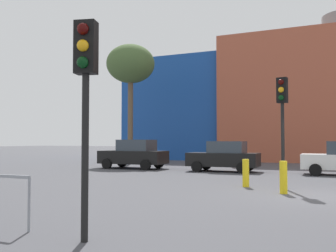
{
  "coord_description": "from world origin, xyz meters",
  "views": [
    {
      "loc": [
        0.3,
        -12.29,
        1.66
      ],
      "look_at": [
        -7.66,
        6.06,
        2.48
      ],
      "focal_mm": 40.17,
      "sensor_mm": 36.0,
      "label": 1
    }
  ],
  "objects_px": {
    "parked_car_1": "(224,156)",
    "traffic_light_near_left": "(85,78)",
    "traffic_light_island": "(282,107)",
    "bollard_yellow_1": "(283,177)",
    "parked_car_0": "(134,154)",
    "bollard_yellow_2": "(246,173)",
    "bare_tree_0": "(131,65)"
  },
  "relations": [
    {
      "from": "parked_car_1",
      "to": "traffic_light_near_left",
      "type": "bearing_deg",
      "value": 96.2
    },
    {
      "from": "traffic_light_island",
      "to": "bollard_yellow_1",
      "type": "xyz_separation_m",
      "value": [
        0.16,
        -1.32,
        -2.37
      ]
    },
    {
      "from": "parked_car_0",
      "to": "traffic_light_island",
      "type": "distance_m",
      "value": 11.66
    },
    {
      "from": "parked_car_0",
      "to": "bollard_yellow_2",
      "type": "distance_m",
      "value": 10.43
    },
    {
      "from": "traffic_light_near_left",
      "to": "bare_tree_0",
      "type": "distance_m",
      "value": 22.7
    },
    {
      "from": "parked_car_0",
      "to": "bollard_yellow_2",
      "type": "height_order",
      "value": "parked_car_0"
    },
    {
      "from": "traffic_light_near_left",
      "to": "bollard_yellow_2",
      "type": "height_order",
      "value": "traffic_light_near_left"
    },
    {
      "from": "traffic_light_island",
      "to": "bollard_yellow_1",
      "type": "relative_size",
      "value": 3.79
    },
    {
      "from": "parked_car_1",
      "to": "traffic_light_island",
      "type": "height_order",
      "value": "traffic_light_island"
    },
    {
      "from": "bare_tree_0",
      "to": "bollard_yellow_1",
      "type": "bearing_deg",
      "value": -44.91
    },
    {
      "from": "traffic_light_island",
      "to": "bare_tree_0",
      "type": "height_order",
      "value": "bare_tree_0"
    },
    {
      "from": "bollard_yellow_1",
      "to": "bollard_yellow_2",
      "type": "distance_m",
      "value": 1.98
    },
    {
      "from": "traffic_light_near_left",
      "to": "traffic_light_island",
      "type": "xyz_separation_m",
      "value": [
        2.21,
        8.57,
        0.17
      ]
    },
    {
      "from": "parked_car_0",
      "to": "bollard_yellow_2",
      "type": "bearing_deg",
      "value": 141.61
    },
    {
      "from": "traffic_light_near_left",
      "to": "bare_tree_0",
      "type": "height_order",
      "value": "bare_tree_0"
    },
    {
      "from": "parked_car_1",
      "to": "traffic_light_island",
      "type": "xyz_separation_m",
      "value": [
        3.85,
        -6.47,
        2.06
      ]
    },
    {
      "from": "bare_tree_0",
      "to": "bollard_yellow_2",
      "type": "xyz_separation_m",
      "value": [
        11.06,
        -11.17,
        -6.96
      ]
    },
    {
      "from": "parked_car_0",
      "to": "bare_tree_0",
      "type": "distance_m",
      "value": 8.6
    },
    {
      "from": "traffic_light_island",
      "to": "bare_tree_0",
      "type": "relative_size",
      "value": 0.43
    },
    {
      "from": "parked_car_1",
      "to": "traffic_light_near_left",
      "type": "relative_size",
      "value": 1.04
    },
    {
      "from": "traffic_light_near_left",
      "to": "bollard_yellow_2",
      "type": "xyz_separation_m",
      "value": [
        0.9,
        8.57,
        -2.22
      ]
    },
    {
      "from": "traffic_light_near_left",
      "to": "bare_tree_0",
      "type": "relative_size",
      "value": 0.41
    },
    {
      "from": "traffic_light_island",
      "to": "bare_tree_0",
      "type": "bearing_deg",
      "value": -122.73
    },
    {
      "from": "bollard_yellow_2",
      "to": "parked_car_0",
      "type": "bearing_deg",
      "value": 141.61
    },
    {
      "from": "traffic_light_near_left",
      "to": "traffic_light_island",
      "type": "bearing_deg",
      "value": 151.89
    },
    {
      "from": "traffic_light_island",
      "to": "bollard_yellow_2",
      "type": "xyz_separation_m",
      "value": [
        -1.31,
        0.0,
        -2.38
      ]
    },
    {
      "from": "parked_car_0",
      "to": "parked_car_1",
      "type": "relative_size",
      "value": 1.06
    },
    {
      "from": "traffic_light_near_left",
      "to": "traffic_light_island",
      "type": "relative_size",
      "value": 0.94
    },
    {
      "from": "parked_car_0",
      "to": "bare_tree_0",
      "type": "height_order",
      "value": "bare_tree_0"
    },
    {
      "from": "traffic_light_near_left",
      "to": "traffic_light_island",
      "type": "height_order",
      "value": "traffic_light_island"
    },
    {
      "from": "parked_car_1",
      "to": "bare_tree_0",
      "type": "xyz_separation_m",
      "value": [
        -8.53,
        4.7,
        6.64
      ]
    },
    {
      "from": "bare_tree_0",
      "to": "bollard_yellow_1",
      "type": "xyz_separation_m",
      "value": [
        12.53,
        -12.49,
        -6.95
      ]
    }
  ]
}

